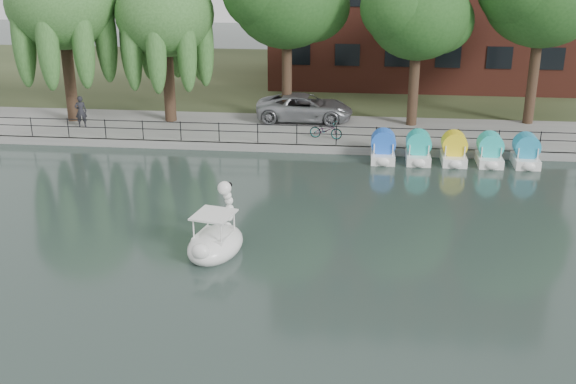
% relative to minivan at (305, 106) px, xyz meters
% --- Properties ---
extents(ground_plane, '(120.00, 120.00, 0.00)m').
position_rel_minivan_xyz_m(ground_plane, '(-0.03, -17.76, -1.26)').
color(ground_plane, '#384A45').
extents(promenade, '(40.00, 6.00, 0.40)m').
position_rel_minivan_xyz_m(promenade, '(-0.03, -1.76, -1.06)').
color(promenade, gray).
rests_on(promenade, ground_plane).
extents(kerb, '(40.00, 0.25, 0.40)m').
position_rel_minivan_xyz_m(kerb, '(-0.03, -4.71, -1.06)').
color(kerb, gray).
rests_on(kerb, ground_plane).
extents(land_strip, '(60.00, 22.00, 0.36)m').
position_rel_minivan_xyz_m(land_strip, '(-0.03, 12.24, -1.08)').
color(land_strip, '#47512D').
rests_on(land_strip, ground_plane).
extents(railing, '(32.00, 0.05, 1.00)m').
position_rel_minivan_xyz_m(railing, '(-0.03, -4.51, -0.12)').
color(railing, black).
rests_on(railing, promenade).
extents(willow_left, '(5.88, 5.88, 9.01)m').
position_rel_minivan_xyz_m(willow_left, '(-13.03, -1.26, 5.61)').
color(willow_left, '#473323').
rests_on(willow_left, promenade).
extents(willow_mid, '(5.32, 5.32, 8.15)m').
position_rel_minivan_xyz_m(willow_mid, '(-7.53, -0.76, 4.99)').
color(willow_mid, '#473323').
rests_on(willow_mid, promenade).
extents(broadleaf_right, '(5.40, 5.40, 8.32)m').
position_rel_minivan_xyz_m(broadleaf_right, '(5.97, -0.26, 5.13)').
color(broadleaf_right, '#473323').
rests_on(broadleaf_right, promenade).
extents(minivan, '(2.91, 6.22, 1.72)m').
position_rel_minivan_xyz_m(minivan, '(0.00, 0.00, 0.00)').
color(minivan, gray).
rests_on(minivan, promenade).
extents(bicycle, '(0.92, 1.80, 1.00)m').
position_rel_minivan_xyz_m(bicycle, '(1.39, -3.43, -0.36)').
color(bicycle, gray).
rests_on(bicycle, promenade).
extents(pedestrian, '(0.83, 0.69, 1.98)m').
position_rel_minivan_xyz_m(pedestrian, '(-12.05, -2.55, 0.13)').
color(pedestrian, black).
rests_on(pedestrian, promenade).
extents(swan_boat, '(2.35, 3.13, 2.38)m').
position_rel_minivan_xyz_m(swan_boat, '(-1.81, -16.61, -0.74)').
color(swan_boat, white).
rests_on(swan_boat, ground_plane).
extents(pedal_boat_row, '(7.95, 1.70, 1.40)m').
position_rel_minivan_xyz_m(pedal_boat_row, '(7.70, -5.59, -0.65)').
color(pedal_boat_row, white).
rests_on(pedal_boat_row, ground_plane).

